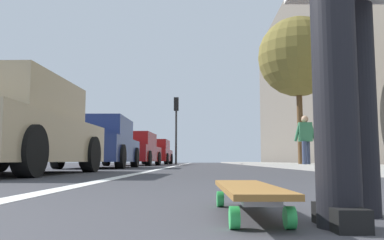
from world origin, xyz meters
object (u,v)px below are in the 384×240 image
at_px(skateboard, 248,191).
at_px(street_tree_mid, 298,57).
at_px(parked_car_near, 10,128).
at_px(parked_car_far, 134,150).
at_px(traffic_light, 176,118).
at_px(parked_car_end, 154,153).
at_px(parked_car_mid, 100,144).
at_px(pedestrian_distant, 305,138).

xyz_separation_m(skateboard, street_tree_mid, (12.48, -3.34, 3.82)).
bearing_deg(parked_car_near, parked_car_far, 0.20).
distance_m(skateboard, traffic_light, 22.44).
xyz_separation_m(parked_car_near, parked_car_far, (12.07, 0.04, -0.00)).
bearing_deg(street_tree_mid, traffic_light, 26.97).
height_order(parked_car_near, parked_car_end, parked_car_end).
distance_m(parked_car_near, traffic_light, 17.77).
xyz_separation_m(parked_car_mid, pedestrian_distant, (0.70, -6.32, 0.22)).
bearing_deg(traffic_light, parked_car_mid, 172.49).
relative_size(traffic_light, pedestrian_distant, 2.45).
relative_size(parked_car_mid, pedestrian_distant, 2.60).
height_order(parked_car_mid, parked_car_far, same).
bearing_deg(parked_car_far, street_tree_mid, -122.83).
xyz_separation_m(traffic_light, street_tree_mid, (-9.73, -4.95, 1.12)).
bearing_deg(skateboard, parked_car_far, 10.89).
distance_m(traffic_light, street_tree_mid, 10.98).
distance_m(skateboard, parked_car_far, 17.03).
bearing_deg(parked_car_mid, skateboard, -162.98).
xyz_separation_m(parked_car_end, pedestrian_distant, (-11.90, -6.13, 0.21)).
relative_size(parked_car_near, street_tree_mid, 0.78).
xyz_separation_m(street_tree_mid, pedestrian_distant, (-1.41, 0.20, -2.98)).
bearing_deg(traffic_light, parked_car_near, 174.93).
xyz_separation_m(parked_car_mid, parked_car_far, (6.34, 0.04, 0.00)).
height_order(street_tree_mid, pedestrian_distant, street_tree_mid).
xyz_separation_m(parked_car_near, traffic_light, (17.58, -1.56, 2.07)).
bearing_deg(parked_car_far, traffic_light, -16.21).
bearing_deg(parked_car_near, parked_car_mid, 0.04).
height_order(parked_car_near, parked_car_far, parked_car_near).
xyz_separation_m(parked_car_mid, street_tree_mid, (2.11, -6.52, 3.20)).
relative_size(parked_car_end, street_tree_mid, 0.77).
bearing_deg(pedestrian_distant, skateboard, 164.16).
distance_m(parked_car_far, parked_car_end, 6.27).
height_order(skateboard, parked_car_mid, parked_car_mid).
bearing_deg(pedestrian_distant, traffic_light, 23.13).
xyz_separation_m(parked_car_far, parked_car_end, (6.26, -0.23, 0.01)).
height_order(parked_car_far, parked_car_end, parked_car_end).
xyz_separation_m(skateboard, traffic_light, (22.22, 1.61, 2.70)).
height_order(parked_car_far, street_tree_mid, street_tree_mid).
bearing_deg(parked_car_mid, parked_car_near, -179.96).
bearing_deg(parked_car_near, traffic_light, -5.07).
height_order(skateboard, street_tree_mid, street_tree_mid).
distance_m(street_tree_mid, pedestrian_distant, 3.30).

